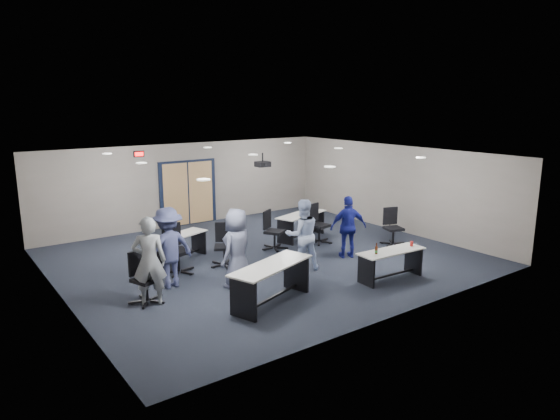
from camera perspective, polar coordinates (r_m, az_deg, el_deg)
floor at (r=13.22m, az=-1.78°, el=-5.43°), size 10.00×10.00×0.00m
back_wall at (r=16.72m, az=-10.54°, el=2.91°), size 10.00×0.04×2.70m
front_wall at (r=9.60m, az=13.50°, el=-4.27°), size 10.00×0.04×2.70m
left_wall at (r=10.96m, az=-24.02°, el=-2.95°), size 0.04×9.00×2.70m
right_wall at (r=16.16m, az=13.01°, el=2.48°), size 0.04×9.00×2.70m
ceiling at (r=12.66m, az=-1.87°, el=6.29°), size 10.00×9.00×0.04m
double_door at (r=16.74m, az=-10.44°, el=1.88°), size 2.00×0.07×2.20m
exit_sign at (r=15.91m, az=-15.83°, el=6.18°), size 0.32×0.07×0.18m
ceiling_projector at (r=13.27m, az=-1.99°, el=5.28°), size 0.35×0.32×0.37m
ceiling_can_lights at (r=12.87m, az=-2.49°, el=6.25°), size 6.24×5.74×0.02m
table_front_left at (r=10.16m, az=-0.98°, el=-7.65°), size 2.14×1.29×0.82m
table_front_right at (r=11.80m, az=12.55°, el=-5.51°), size 1.72×0.66×0.94m
table_back_left at (r=13.15m, az=-11.51°, el=-3.70°), size 1.73×1.06×0.67m
table_back_right at (r=14.93m, az=2.46°, el=-1.33°), size 1.93×1.12×0.74m
chair_back_a at (r=12.10m, az=-11.59°, el=-4.46°), size 0.85×0.85×1.18m
chair_back_b at (r=12.48m, az=-6.43°, el=-4.03°), size 0.92×0.92×1.07m
chair_back_c at (r=13.79m, az=-0.62°, el=-2.32°), size 0.94×0.94×1.08m
chair_back_d at (r=14.42m, az=4.52°, el=-1.60°), size 0.85×0.85×1.13m
chair_loose_left at (r=10.54m, az=-15.05°, el=-7.46°), size 0.88×0.88×1.08m
chair_loose_right at (r=14.55m, az=12.86°, el=-1.90°), size 0.85×0.85×1.06m
person_gray at (r=10.33m, az=-14.72°, el=-5.68°), size 0.79×0.69×1.83m
person_plaid at (r=10.98m, az=-4.94°, el=-4.38°), size 1.02×0.87×1.77m
person_lightblue at (r=12.09m, az=2.58°, el=-2.84°), size 1.02×0.91×1.75m
person_navy at (r=13.14m, az=7.81°, el=-1.94°), size 1.04×0.77×1.64m
person_back at (r=11.19m, az=-12.64°, el=-4.24°), size 1.23×0.79×1.80m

